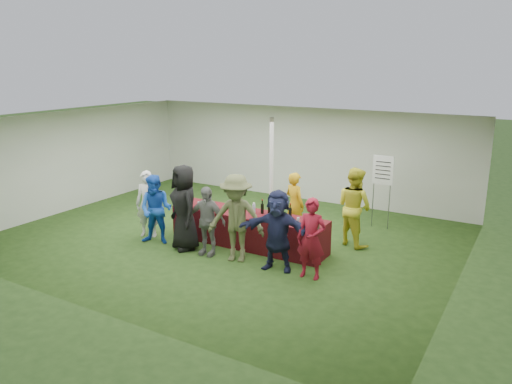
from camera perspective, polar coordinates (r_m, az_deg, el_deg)
The scene contains 18 objects.
ground at distance 11.61m, azimuth -3.31°, elevation -5.28°, with size 60.00×60.00×0.00m, color #284719.
tent at distance 11.97m, azimuth 1.77°, elevation 2.09°, with size 10.00×10.00×10.00m.
serving_table at distance 11.04m, azimuth -0.90°, elevation -4.26°, with size 3.60×0.80×0.75m, color #58151D.
wine_bottles at distance 10.71m, azimuth 2.29°, elevation -2.09°, with size 0.74×0.15×0.32m.
wine_glasses at distance 10.90m, azimuth -3.59°, elevation -1.86°, with size 2.73×0.15×0.16m.
water_bottle at distance 10.91m, azimuth -0.23°, elevation -1.85°, with size 0.07×0.07×0.23m.
bar_towel at distance 10.29m, azimuth 6.61°, elevation -3.51°, with size 0.25×0.18×0.03m, color white.
dump_bucket at distance 9.99m, azimuth 6.56°, elevation -3.62°, with size 0.25×0.25×0.18m, color slate.
wine_list_sign at distance 12.30m, azimuth 14.28°, elevation 1.82°, with size 0.50×0.03×1.80m.
staff_pourer at distance 11.51m, azimuth 4.43°, elevation -1.47°, with size 0.56×0.37×1.53m, color #CB9612.
staff_back at distance 11.15m, azimuth 11.16°, elevation -1.65°, with size 0.85×0.66×1.75m, color gold.
customer_0 at distance 11.77m, azimuth -12.28°, elevation -1.35°, with size 0.57×0.37×1.55m, color silver.
customer_1 at distance 11.27m, azimuth -11.35°, elevation -1.98°, with size 0.76×0.59×1.56m, color blue.
customer_2 at distance 10.81m, azimuth -8.20°, elevation -1.74°, with size 0.91×0.59×1.86m, color black.
customer_3 at distance 10.47m, azimuth -5.65°, elevation -3.31°, with size 0.87×0.36×1.48m, color slate.
customer_4 at distance 10.05m, azimuth -2.27°, elevation -3.02°, with size 1.17×0.67×1.81m, color #535834.
customer_5 at distance 9.65m, azimuth 2.47°, elevation -4.41°, with size 1.49×0.48×1.61m, color #1C2042.
customer_6 at distance 9.36m, azimuth 6.34°, elevation -5.33°, with size 0.56×0.37×1.55m, color maroon.
Camera 1 is at (6.08, -9.06, 3.97)m, focal length 35.00 mm.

